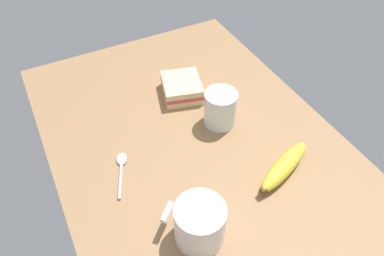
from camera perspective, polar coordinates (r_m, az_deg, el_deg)
tabletop at (r=87.75cm, az=0.00°, el=-1.81°), size 90.00×64.00×2.00cm
coffee_mug_black at (r=68.22cm, az=1.19°, el=-14.55°), size 11.22×11.03×8.98cm
sandwich_main at (r=96.76cm, az=-1.59°, el=6.27°), size 12.91×12.16×4.40cm
glass_of_milk at (r=87.89cm, az=4.39°, el=2.85°), size 7.86×7.86×9.03cm
banana at (r=81.24cm, az=14.15°, el=-5.81°), size 9.94×17.33×3.87cm
spoon at (r=82.11cm, az=-10.94°, el=-6.01°), size 11.99×6.16×0.80cm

